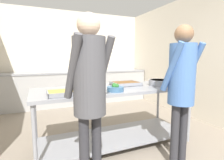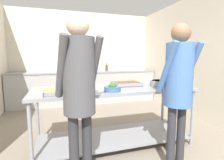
% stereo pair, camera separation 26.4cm
% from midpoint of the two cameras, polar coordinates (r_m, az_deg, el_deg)
% --- Properties ---
extents(wall_rear, '(4.23, 0.06, 2.65)m').
position_cam_midpoint_polar(wall_rear, '(5.41, -7.84, 7.40)').
color(wall_rear, beige).
rests_on(wall_rear, ground_plane).
extents(wall_right, '(0.06, 4.40, 2.65)m').
position_cam_midpoint_polar(wall_right, '(4.39, 25.94, 6.78)').
color(wall_right, beige).
rests_on(wall_right, ground_plane).
extents(back_counter, '(4.07, 0.65, 0.92)m').
position_cam_midpoint_polar(back_counter, '(5.12, -6.96, -2.27)').
color(back_counter, '#A8A8A8').
rests_on(back_counter, ground_plane).
extents(serving_counter, '(2.30, 0.86, 0.87)m').
position_cam_midpoint_polar(serving_counter, '(2.62, 3.58, -8.59)').
color(serving_counter, gray).
rests_on(serving_counter, ground_plane).
extents(serving_tray_vegetables, '(0.41, 0.29, 0.05)m').
position_cam_midpoint_polar(serving_tray_vegetables, '(2.16, -12.67, -3.86)').
color(serving_tray_vegetables, gray).
rests_on(serving_tray_vegetables, serving_counter).
extents(plate_stack, '(0.25, 0.25, 0.05)m').
position_cam_midpoint_polar(plate_stack, '(2.60, -5.46, -1.83)').
color(plate_stack, white).
rests_on(plate_stack, serving_counter).
extents(broccoli_bowl, '(0.22, 0.22, 0.11)m').
position_cam_midpoint_polar(broccoli_bowl, '(2.27, 3.45, -2.74)').
color(broccoli_bowl, '#3D668C').
rests_on(broccoli_bowl, serving_counter).
extents(serving_tray_roast, '(0.42, 0.34, 0.05)m').
position_cam_midpoint_polar(serving_tray_roast, '(2.77, 7.44, -1.30)').
color(serving_tray_roast, gray).
rests_on(serving_tray_roast, serving_counter).
extents(sauce_pan, '(0.46, 0.32, 0.09)m').
position_cam_midpoint_polar(sauce_pan, '(2.81, 18.29, -0.98)').
color(sauce_pan, gray).
rests_on(sauce_pan, serving_counter).
extents(guest_serving_left, '(0.40, 0.33, 1.68)m').
position_cam_midpoint_polar(guest_serving_left, '(2.14, 24.29, -0.12)').
color(guest_serving_left, '#2D2D33').
rests_on(guest_serving_left, ground_plane).
extents(guest_serving_right, '(0.45, 0.40, 1.71)m').
position_cam_midpoint_polar(guest_serving_right, '(1.65, -6.23, -0.96)').
color(guest_serving_right, '#2D2D33').
rests_on(guest_serving_right, ground_plane).
extents(water_bottle, '(0.08, 0.08, 0.24)m').
position_cam_midpoint_polar(water_bottle, '(5.16, -0.30, 4.22)').
color(water_bottle, brown).
rests_on(water_bottle, back_counter).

